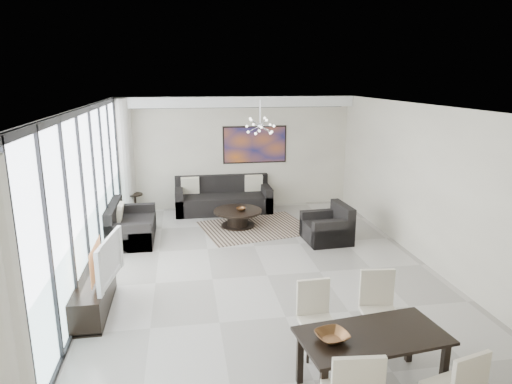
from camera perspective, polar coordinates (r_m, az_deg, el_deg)
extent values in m
cube|color=#A8A39B|center=(8.11, 1.42, -10.33)|extent=(6.00, 9.00, 0.02)
cube|color=white|center=(7.40, 1.56, 10.42)|extent=(6.00, 9.00, 0.02)
cube|color=beige|center=(11.98, -2.53, 4.94)|extent=(6.00, 0.02, 2.90)
cube|color=beige|center=(3.64, 15.47, -18.39)|extent=(6.00, 0.02, 2.90)
cube|color=beige|center=(8.68, 21.26, 0.40)|extent=(0.02, 9.00, 2.90)
cube|color=white|center=(7.67, -20.97, -1.32)|extent=(0.01, 8.95, 2.85)
cube|color=black|center=(7.43, -21.63, 9.15)|extent=(0.04, 8.95, 0.10)
cube|color=black|center=(8.14, -19.79, -10.99)|extent=(0.04, 8.95, 0.06)
cube|color=black|center=(4.92, -27.33, -10.59)|extent=(0.04, 0.05, 2.88)
cube|color=black|center=(5.80, -24.39, -6.54)|extent=(0.04, 0.05, 2.88)
cube|color=black|center=(6.72, -22.27, -3.57)|extent=(0.04, 0.05, 2.88)
cube|color=black|center=(7.66, -20.68, -1.31)|extent=(0.04, 0.05, 2.88)
cube|color=black|center=(8.61, -19.43, 0.45)|extent=(0.04, 0.05, 2.88)
cube|color=black|center=(9.57, -18.44, 1.86)|extent=(0.04, 0.05, 2.88)
cube|color=black|center=(10.54, -17.62, 3.01)|extent=(0.04, 0.05, 2.88)
cube|color=black|center=(11.52, -16.95, 3.96)|extent=(0.04, 0.05, 2.88)
cylinder|color=beige|center=(11.65, -16.17, 4.13)|extent=(0.36, 0.36, 2.85)
cube|color=white|center=(11.65, -2.49, 11.22)|extent=(5.98, 0.40, 0.26)
cube|color=#B35518|center=(11.99, -0.15, 5.94)|extent=(1.68, 0.04, 0.98)
cylinder|color=silver|center=(9.92, 0.53, 9.86)|extent=(0.02, 0.02, 0.55)
sphere|color=silver|center=(9.95, 0.53, 8.28)|extent=(0.12, 0.12, 0.12)
cube|color=black|center=(10.53, -0.07, -4.46)|extent=(2.68, 2.26, 0.01)
cylinder|color=black|center=(10.54, -2.31, -2.40)|extent=(1.11, 1.11, 0.04)
cylinder|color=black|center=(10.59, -2.30, -3.41)|extent=(0.49, 0.49, 0.35)
cylinder|color=black|center=(10.64, -2.29, -4.21)|extent=(0.78, 0.78, 0.03)
imported|color=brown|center=(10.49, -1.90, -2.15)|extent=(0.24, 0.24, 0.07)
cube|color=black|center=(11.75, -4.09, -1.41)|extent=(2.43, 0.99, 0.44)
cube|color=black|center=(12.02, -4.31, 1.12)|extent=(2.43, 0.20, 0.44)
cube|color=black|center=(11.68, -9.55, -1.17)|extent=(0.20, 0.99, 0.64)
cube|color=black|center=(11.87, 1.26, -0.72)|extent=(0.20, 0.99, 0.64)
cube|color=black|center=(10.08, -15.19, -4.67)|extent=(0.91, 1.61, 0.40)
cube|color=black|center=(10.01, -17.41, -2.55)|extent=(0.18, 1.61, 0.40)
cube|color=black|center=(9.38, -15.65, -5.55)|extent=(0.91, 0.18, 0.58)
cube|color=black|center=(10.73, -14.86, -2.99)|extent=(0.91, 0.18, 0.58)
cube|color=black|center=(9.77, 8.78, -4.97)|extent=(0.95, 0.99, 0.39)
cube|color=black|center=(9.78, 10.78, -2.61)|extent=(0.24, 0.94, 0.39)
cube|color=black|center=(10.07, 7.99, -3.82)|extent=(0.89, 0.24, 0.57)
cube|color=black|center=(9.41, 9.65, -5.19)|extent=(0.89, 0.24, 0.57)
cylinder|color=black|center=(11.82, -14.92, -0.30)|extent=(0.39, 0.39, 0.04)
cylinder|color=black|center=(11.88, -14.84, -1.52)|extent=(0.06, 0.06, 0.48)
cylinder|color=black|center=(11.95, -14.76, -2.62)|extent=(0.27, 0.27, 0.03)
cube|color=black|center=(7.32, -19.60, -12.10)|extent=(0.43, 1.53, 0.48)
imported|color=gray|center=(7.05, -18.71, -7.99)|extent=(0.31, 1.16, 0.66)
cube|color=black|center=(5.34, 14.37, -17.02)|extent=(1.69, 0.99, 0.04)
cube|color=black|center=(5.47, 5.52, -19.89)|extent=(0.07, 0.07, 0.63)
cube|color=black|center=(5.67, 22.47, -19.70)|extent=(0.07, 0.07, 0.63)
cube|color=black|center=(6.08, 18.68, -16.86)|extent=(0.07, 0.07, 0.63)
cube|color=beige|center=(4.93, 25.18, -20.59)|extent=(0.43, 0.15, 0.53)
cube|color=beige|center=(5.91, 7.66, -15.91)|extent=(0.44, 0.44, 0.06)
cube|color=beige|center=(5.95, 7.14, -13.04)|extent=(0.43, 0.06, 0.52)
cylinder|color=black|center=(5.95, 9.74, -18.34)|extent=(0.04, 0.04, 0.40)
cylinder|color=black|center=(6.12, 5.52, -17.19)|extent=(0.04, 0.04, 0.40)
cube|color=beige|center=(6.21, 15.26, -14.51)|extent=(0.50, 0.50, 0.06)
cube|color=beige|center=(6.26, 14.86, -11.63)|extent=(0.45, 0.10, 0.55)
cylinder|color=black|center=(6.24, 17.23, -17.04)|extent=(0.04, 0.04, 0.42)
cylinder|color=black|center=(6.42, 13.08, -15.78)|extent=(0.04, 0.04, 0.42)
imported|color=brown|center=(5.13, 9.50, -17.39)|extent=(0.42, 0.42, 0.08)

